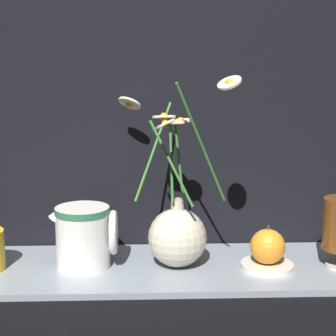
# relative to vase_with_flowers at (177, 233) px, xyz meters

# --- Properties ---
(ground_plane) EXTENTS (6.00, 6.00, 0.00)m
(ground_plane) POSITION_rel_vase_with_flowers_xyz_m (-0.03, 0.01, -0.08)
(ground_plane) COLOR black
(shelf) EXTENTS (0.83, 0.25, 0.01)m
(shelf) POSITION_rel_vase_with_flowers_xyz_m (-0.03, 0.01, -0.07)
(shelf) COLOR gray
(shelf) RESTS_ON ground_plane
(vase_with_flowers) EXTENTS (0.23, 0.22, 0.37)m
(vase_with_flowers) POSITION_rel_vase_with_flowers_xyz_m (0.00, 0.00, 0.00)
(vase_with_flowers) COLOR beige
(vase_with_flowers) RESTS_ON shelf
(ceramic_pitcher) EXTENTS (0.13, 0.10, 0.13)m
(ceramic_pitcher) POSITION_rel_vase_with_flowers_xyz_m (-0.18, 0.00, -0.00)
(ceramic_pitcher) COLOR white
(ceramic_pitcher) RESTS_ON shelf
(saucer_plate) EXTENTS (0.10, 0.10, 0.01)m
(saucer_plate) POSITION_rel_vase_with_flowers_xyz_m (0.17, -0.01, -0.06)
(saucer_plate) COLOR silver
(saucer_plate) RESTS_ON shelf
(orange_fruit) EXTENTS (0.07, 0.07, 0.07)m
(orange_fruit) POSITION_rel_vase_with_flowers_xyz_m (0.17, -0.01, -0.02)
(orange_fruit) COLOR orange
(orange_fruit) RESTS_ON saucer_plate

